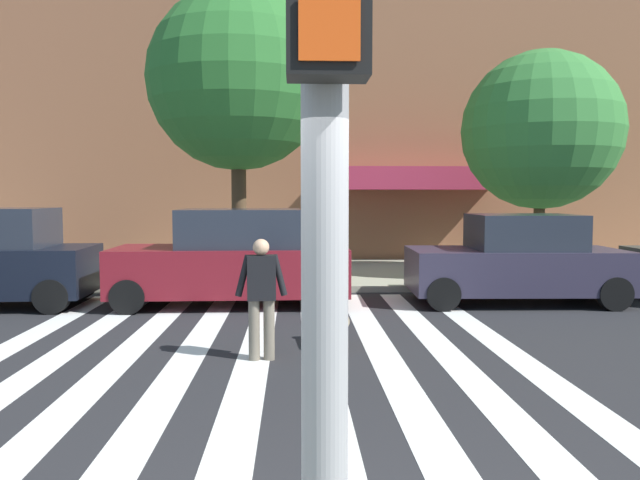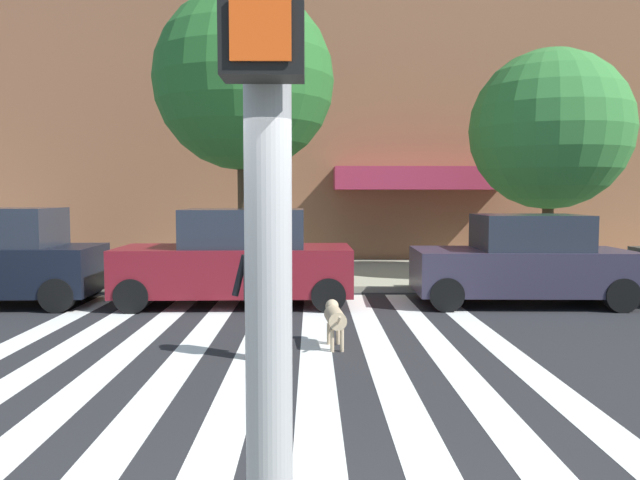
% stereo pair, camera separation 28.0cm
% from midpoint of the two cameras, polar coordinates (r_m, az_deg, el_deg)
% --- Properties ---
extents(ground_plane, '(160.00, 160.00, 0.00)m').
position_cam_midpoint_polar(ground_plane, '(8.75, -0.06, -10.57)').
color(ground_plane, '#232326').
extents(sidewalk_far, '(80.00, 6.00, 0.15)m').
position_cam_midpoint_polar(sidewalk_far, '(17.13, -0.42, -3.07)').
color(sidewalk_far, '#9E9F88').
rests_on(sidewalk_far, ground_plane).
extents(crosswalk_stripes, '(7.65, 10.47, 0.01)m').
position_cam_midpoint_polar(crosswalk_stripes, '(8.77, -5.41, -10.52)').
color(crosswalk_stripes, silver).
rests_on(crosswalk_stripes, ground_plane).
extents(parked_car_behind_first, '(4.69, 2.04, 1.94)m').
position_cam_midpoint_polar(parked_car_behind_first, '(12.65, -6.95, -1.78)').
color(parked_car_behind_first, maroon).
rests_on(parked_car_behind_first, ground_plane).
extents(parked_car_third_in_line, '(4.33, 2.10, 1.83)m').
position_cam_midpoint_polar(parked_car_third_in_line, '(13.34, 18.67, -1.91)').
color(parked_car_third_in_line, '#2E293B').
rests_on(parked_car_third_in_line, ground_plane).
extents(street_tree_nearest, '(4.27, 4.27, 6.94)m').
position_cam_midpoint_polar(street_tree_nearest, '(15.28, -6.45, 14.31)').
color(street_tree_nearest, '#4C3823').
rests_on(street_tree_nearest, sidewalk_far).
extents(street_tree_middle, '(3.95, 3.95, 5.67)m').
position_cam_midpoint_polar(street_tree_middle, '(16.66, 20.83, 9.43)').
color(street_tree_middle, '#4C3823').
rests_on(street_tree_middle, sidewalk_far).
extents(pedestrian_dog_walker, '(0.71, 0.27, 1.64)m').
position_cam_midpoint_polar(pedestrian_dog_walker, '(8.39, -4.76, -4.76)').
color(pedestrian_dog_walker, '#6B6051').
rests_on(pedestrian_dog_walker, ground_plane).
extents(dog_on_leash, '(0.31, 1.03, 0.65)m').
position_cam_midpoint_polar(dog_on_leash, '(9.13, 2.25, -7.10)').
color(dog_on_leash, tan).
rests_on(dog_on_leash, ground_plane).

